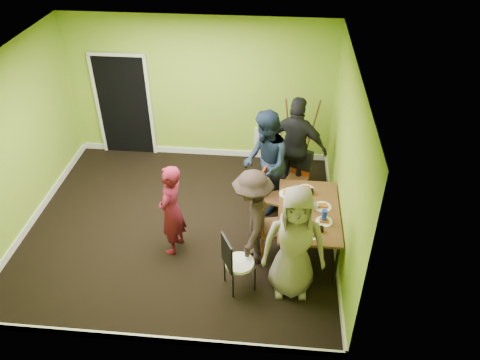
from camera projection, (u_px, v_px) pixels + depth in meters
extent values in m
plane|color=black|center=(182.00, 226.00, 7.75)|extent=(5.00, 5.00, 0.00)
cube|color=#A5C332|center=(200.00, 90.00, 8.76)|extent=(5.00, 0.04, 2.80)
cube|color=#A5C332|center=(132.00, 264.00, 5.12)|extent=(5.00, 0.04, 2.80)
cube|color=#A5C332|center=(14.00, 146.00, 7.13)|extent=(0.04, 4.50, 2.80)
cube|color=#A5C332|center=(345.00, 163.00, 6.75)|extent=(0.04, 4.50, 2.80)
cube|color=white|center=(166.00, 64.00, 6.12)|extent=(5.00, 4.50, 0.04)
cube|color=black|center=(124.00, 106.00, 9.07)|extent=(1.00, 0.05, 2.04)
cube|color=white|center=(267.00, 140.00, 9.22)|extent=(0.50, 0.04, 0.55)
cylinder|color=black|center=(280.00, 261.00, 6.60)|extent=(0.04, 0.04, 0.71)
cylinder|color=black|center=(336.00, 265.00, 6.54)|extent=(0.04, 0.04, 0.71)
cylinder|color=black|center=(282.00, 201.00, 7.72)|extent=(0.04, 0.04, 0.71)
cylinder|color=black|center=(330.00, 204.00, 7.66)|extent=(0.04, 0.04, 0.71)
cube|color=brown|center=(309.00, 211.00, 6.91)|extent=(0.90, 1.50, 0.04)
cylinder|color=#C64512|center=(267.00, 200.00, 7.98)|extent=(0.02, 0.02, 0.43)
cylinder|color=#C64512|center=(260.00, 211.00, 7.74)|extent=(0.02, 0.02, 0.43)
cylinder|color=#C64512|center=(285.00, 204.00, 7.88)|extent=(0.02, 0.02, 0.43)
cylinder|color=#C64512|center=(279.00, 215.00, 7.64)|extent=(0.02, 0.02, 0.43)
cube|color=brown|center=(273.00, 197.00, 7.68)|extent=(0.47, 0.47, 0.04)
cube|color=#C64512|center=(263.00, 182.00, 7.59)|extent=(0.13, 0.35, 0.48)
cylinder|color=#C64512|center=(258.00, 233.00, 7.24)|extent=(0.03, 0.03, 0.49)
cylinder|color=#C64512|center=(262.00, 250.00, 6.94)|extent=(0.03, 0.03, 0.49)
cylinder|color=#C64512|center=(281.00, 231.00, 7.28)|extent=(0.03, 0.03, 0.49)
cylinder|color=#C64512|center=(287.00, 247.00, 6.99)|extent=(0.03, 0.03, 0.49)
cube|color=brown|center=(273.00, 228.00, 6.97)|extent=(0.53, 0.53, 0.04)
cube|color=#C64512|center=(260.00, 214.00, 6.78)|extent=(0.13, 0.41, 0.55)
cylinder|color=#C64512|center=(306.00, 187.00, 8.30)|extent=(0.02, 0.02, 0.39)
cylinder|color=#C64512|center=(291.00, 183.00, 8.41)|extent=(0.02, 0.02, 0.39)
cylinder|color=#C64512|center=(300.00, 196.00, 8.09)|extent=(0.02, 0.02, 0.39)
cylinder|color=#C64512|center=(284.00, 191.00, 8.20)|extent=(0.02, 0.02, 0.39)
cube|color=brown|center=(296.00, 180.00, 8.14)|extent=(0.46, 0.46, 0.03)
cube|color=#C64512|center=(301.00, 164.00, 8.12)|extent=(0.32, 0.15, 0.44)
cylinder|color=#C64512|center=(282.00, 268.00, 6.71)|extent=(0.02, 0.02, 0.40)
cylinder|color=#C64512|center=(302.00, 272.00, 6.64)|extent=(0.02, 0.02, 0.40)
cylinder|color=#C64512|center=(286.00, 254.00, 6.94)|extent=(0.02, 0.02, 0.40)
cylinder|color=#C64512|center=(306.00, 258.00, 6.88)|extent=(0.02, 0.02, 0.40)
cube|color=brown|center=(295.00, 253.00, 6.68)|extent=(0.41, 0.41, 0.04)
cube|color=#C64512|center=(294.00, 249.00, 6.41)|extent=(0.34, 0.08, 0.44)
cylinder|color=black|center=(225.00, 270.00, 6.66)|extent=(0.03, 0.03, 0.43)
cylinder|color=black|center=(233.00, 286.00, 6.41)|extent=(0.03, 0.03, 0.43)
cylinder|color=black|center=(246.00, 263.00, 6.76)|extent=(0.03, 0.03, 0.43)
cylinder|color=black|center=(255.00, 279.00, 6.51)|extent=(0.03, 0.03, 0.43)
cylinder|color=white|center=(240.00, 263.00, 6.45)|extent=(0.40, 0.40, 0.05)
cube|color=black|center=(227.00, 254.00, 6.25)|extent=(0.20, 0.34, 0.48)
cylinder|color=brown|center=(289.00, 133.00, 8.68)|extent=(0.23, 0.37, 1.57)
cylinder|color=brown|center=(311.00, 134.00, 8.65)|extent=(0.23, 0.37, 1.57)
cylinder|color=brown|center=(300.00, 140.00, 8.48)|extent=(0.03, 0.36, 1.53)
cube|color=brown|center=(300.00, 137.00, 8.66)|extent=(0.42, 0.04, 0.04)
cylinder|color=white|center=(287.00, 194.00, 7.22)|extent=(0.25, 0.25, 0.01)
cylinder|color=white|center=(296.00, 224.00, 6.65)|extent=(0.23, 0.23, 0.01)
cylinder|color=white|center=(306.00, 189.00, 7.32)|extent=(0.26, 0.26, 0.01)
cylinder|color=white|center=(311.00, 235.00, 6.45)|extent=(0.21, 0.21, 0.01)
cylinder|color=white|center=(323.00, 207.00, 6.96)|extent=(0.26, 0.26, 0.01)
cylinder|color=white|center=(324.00, 222.00, 6.68)|extent=(0.24, 0.24, 0.01)
cylinder|color=white|center=(310.00, 203.00, 6.87)|extent=(0.06, 0.06, 0.22)
cylinder|color=#1630AB|center=(324.00, 216.00, 6.63)|extent=(0.08, 0.08, 0.21)
cylinder|color=#C64512|center=(308.00, 202.00, 7.01)|extent=(0.04, 0.04, 0.08)
cylinder|color=black|center=(298.00, 200.00, 7.03)|extent=(0.07, 0.07, 0.08)
cylinder|color=black|center=(312.00, 192.00, 7.19)|extent=(0.07, 0.07, 0.10)
cylinder|color=black|center=(321.00, 229.00, 6.50)|extent=(0.07, 0.07, 0.08)
imported|color=white|center=(292.00, 215.00, 6.74)|extent=(0.12, 0.12, 0.10)
imported|color=white|center=(316.00, 206.00, 6.91)|extent=(0.09, 0.09, 0.08)
imported|color=maroon|center=(172.00, 210.00, 6.88)|extent=(0.47, 0.62, 1.52)
imported|color=#162137|center=(265.00, 163.00, 7.63)|extent=(0.86, 1.01, 1.83)
imported|color=#2C201D|center=(252.00, 218.00, 6.71)|extent=(0.58, 1.01, 1.57)
imported|color=black|center=(296.00, 147.00, 8.02)|extent=(1.16, 0.77, 1.84)
imported|color=gray|center=(294.00, 243.00, 6.16)|extent=(0.87, 0.59, 1.74)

